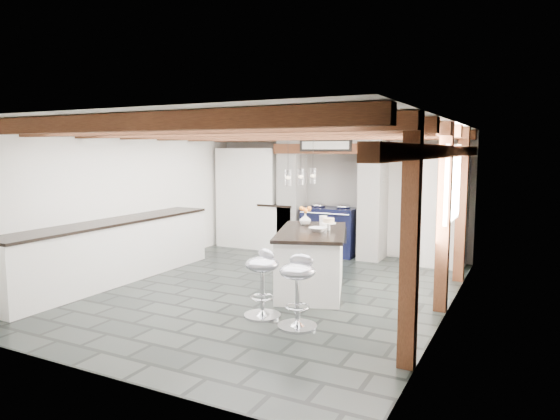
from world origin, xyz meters
The scene contains 6 objects.
ground centered at (0.00, 0.00, 0.00)m, with size 6.00×6.00×0.00m, color black.
room_shell centered at (-0.61, 1.42, 1.07)m, with size 6.00×6.03×6.00m.
range_cooker centered at (0.00, 2.68, 0.47)m, with size 1.00×0.63×0.99m.
kitchen_island centered at (0.64, 0.32, 0.44)m, with size 1.41×1.92×1.14m.
bar_stool_near centered at (1.10, -1.13, 0.51)m, with size 0.44×0.44×0.82m.
bar_stool_far centered at (0.59, -0.99, 0.50)m, with size 0.53×0.53×0.81m.
Camera 1 is at (3.37, -6.00, 1.96)m, focal length 32.00 mm.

